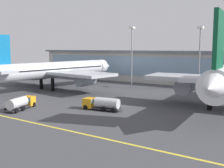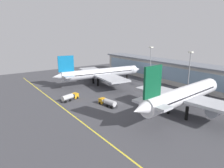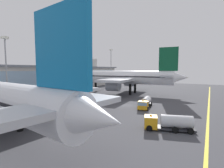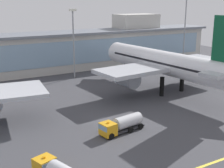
{
  "view_description": "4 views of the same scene",
  "coord_description": "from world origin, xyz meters",
  "px_view_note": "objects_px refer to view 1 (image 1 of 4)",
  "views": [
    {
      "loc": [
        37.64,
        -56.7,
        14.14
      ],
      "look_at": [
        -4.09,
        4.3,
        4.6
      ],
      "focal_mm": 45.6,
      "sensor_mm": 36.0,
      "label": 1
    },
    {
      "loc": [
        65.53,
        -50.37,
        29.68
      ],
      "look_at": [
        -9.02,
        2.82,
        6.19
      ],
      "focal_mm": 32.41,
      "sensor_mm": 36.0,
      "label": 2
    },
    {
      "loc": [
        -47.6,
        -22.01,
        11.31
      ],
      "look_at": [
        8.32,
        10.31,
        5.64
      ],
      "focal_mm": 27.33,
      "sensor_mm": 36.0,
      "label": 3
    },
    {
      "loc": [
        -27.46,
        -49.97,
        23.26
      ],
      "look_at": [
        4.42,
        5.67,
        5.76
      ],
      "focal_mm": 49.24,
      "sensor_mm": 36.0,
      "label": 4
    }
  ],
  "objects_px": {
    "airliner_near_left": "(54,70)",
    "fuel_tanker_truck": "(21,103)",
    "apron_light_mast_centre": "(200,48)",
    "apron_light_mast_west": "(132,47)",
    "baggage_tug_near": "(101,103)"
  },
  "relations": [
    {
      "from": "airliner_near_left",
      "to": "baggage_tug_near",
      "type": "xyz_separation_m",
      "value": [
        32.24,
        -17.23,
        -4.97
      ]
    },
    {
      "from": "apron_light_mast_centre",
      "to": "baggage_tug_near",
      "type": "bearing_deg",
      "value": -101.94
    },
    {
      "from": "airliner_near_left",
      "to": "fuel_tanker_truck",
      "type": "distance_m",
      "value": 32.02
    },
    {
      "from": "airliner_near_left",
      "to": "apron_light_mast_west",
      "type": "xyz_separation_m",
      "value": [
        15.92,
        24.32,
        7.93
      ]
    },
    {
      "from": "baggage_tug_near",
      "to": "apron_light_mast_west",
      "type": "height_order",
      "value": "apron_light_mast_west"
    },
    {
      "from": "fuel_tanker_truck",
      "to": "baggage_tug_near",
      "type": "distance_m",
      "value": 18.29
    },
    {
      "from": "fuel_tanker_truck",
      "to": "apron_light_mast_centre",
      "type": "bearing_deg",
      "value": -43.37
    },
    {
      "from": "fuel_tanker_truck",
      "to": "apron_light_mast_west",
      "type": "relative_size",
      "value": 0.43
    },
    {
      "from": "airliner_near_left",
      "to": "baggage_tug_near",
      "type": "height_order",
      "value": "airliner_near_left"
    },
    {
      "from": "airliner_near_left",
      "to": "apron_light_mast_centre",
      "type": "height_order",
      "value": "apron_light_mast_centre"
    },
    {
      "from": "fuel_tanker_truck",
      "to": "apron_light_mast_west",
      "type": "bearing_deg",
      "value": -17.24
    },
    {
      "from": "airliner_near_left",
      "to": "apron_light_mast_west",
      "type": "relative_size",
      "value": 2.57
    },
    {
      "from": "airliner_near_left",
      "to": "baggage_tug_near",
      "type": "distance_m",
      "value": 36.89
    },
    {
      "from": "fuel_tanker_truck",
      "to": "apron_light_mast_west",
      "type": "distance_m",
      "value": 52.8
    },
    {
      "from": "fuel_tanker_truck",
      "to": "apron_light_mast_centre",
      "type": "distance_m",
      "value": 58.69
    }
  ]
}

